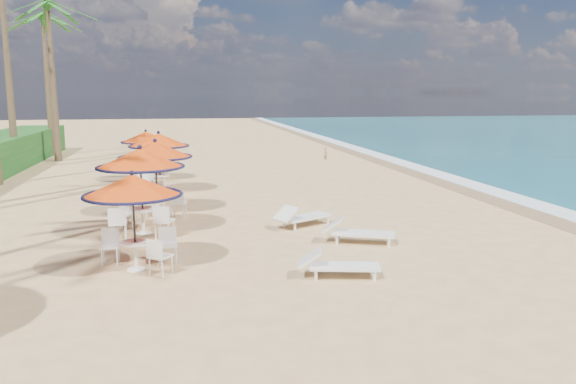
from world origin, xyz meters
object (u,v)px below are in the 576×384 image
station_0 (135,197)px  station_1 (139,169)px  station_4 (147,143)px  lounger_near (336,264)px  station_2 (156,159)px  lounger_mid (356,231)px  lounger_far (301,216)px  station_3 (157,148)px

station_0 → station_1: size_ratio=0.90×
station_4 → lounger_near: bearing=-72.5°
station_2 → lounger_mid: bearing=-42.0°
station_0 → lounger_near: 4.90m
station_2 → lounger_near: station_2 is taller
station_4 → lounger_mid: station_4 is taller
station_4 → lounger_far: (5.18, -10.59, -1.45)m
station_0 → station_1: bearing=91.7°
lounger_near → lounger_far: lounger_far is taller
station_3 → lounger_mid: station_3 is taller
station_1 → station_3: bearing=88.0°
station_3 → station_4: (-0.59, 3.59, -0.11)m
lounger_near → lounger_mid: (1.35, 2.76, 0.03)m
station_3 → lounger_far: 8.51m
station_2 → station_4: size_ratio=1.07×
station_3 → lounger_far: bearing=-56.8°
station_2 → lounger_mid: (5.56, -5.00, -1.57)m
station_0 → station_1: station_1 is taller
station_4 → lounger_mid: bearing=-63.9°
station_2 → lounger_mid: size_ratio=1.24×
station_4 → station_1: bearing=-88.2°
station_1 → lounger_near: 6.87m
station_2 → lounger_near: (4.20, -7.76, -1.60)m
station_4 → lounger_mid: (6.25, -12.78, -1.45)m
lounger_far → station_3: bearing=93.5°
station_4 → lounger_near: station_4 is taller
station_0 → lounger_near: (4.46, -1.45, -1.43)m
lounger_far → lounger_near: bearing=-123.0°
lounger_near → lounger_far: size_ratio=0.95×
lounger_far → station_2: bearing=118.2°
station_0 → station_4: (-0.44, 14.09, 0.04)m
lounger_far → station_0: bearing=-173.3°
station_0 → station_4: size_ratio=0.98×
station_0 → station_2: 6.32m
station_0 → lounger_mid: size_ratio=1.14×
station_3 → station_2: bearing=-88.6°
station_1 → lounger_mid: 6.48m
station_3 → station_4: size_ratio=1.06×
station_4 → lounger_near: (4.90, -15.54, -1.48)m
station_3 → station_4: 3.64m
station_0 → lounger_far: (4.74, 3.50, -1.41)m
station_0 → lounger_mid: bearing=12.7°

